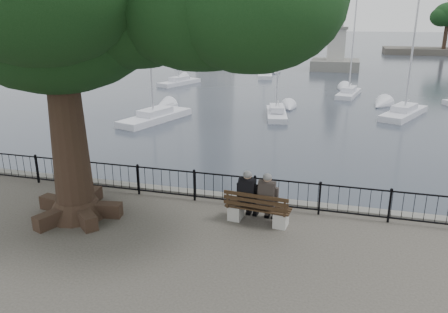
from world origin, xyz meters
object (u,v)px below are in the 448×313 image
(person_left, at_px, (249,197))
(person_right, at_px, (268,200))
(lion_monument, at_px, (336,52))
(bench, at_px, (258,212))

(person_left, distance_m, person_right, 0.58)
(person_left, xyz_separation_m, person_right, (0.58, -0.06, 0.00))
(person_right, bearing_deg, person_left, 174.27)
(person_left, distance_m, lion_monument, 48.37)
(bench, xyz_separation_m, person_right, (0.28, 0.08, 0.38))
(bench, height_order, lion_monument, lion_monument)
(lion_monument, bearing_deg, person_right, -90.49)
(person_left, xyz_separation_m, lion_monument, (0.99, 48.36, 0.50))
(bench, relative_size, person_left, 1.22)
(bench, bearing_deg, lion_monument, 89.18)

